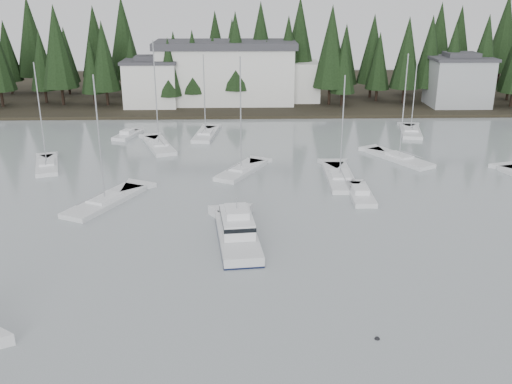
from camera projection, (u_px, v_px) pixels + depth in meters
far_shore_land at (252, 91)px, 118.74m from camera, size 240.00×54.00×1.00m
conifer_treeline at (253, 101)px, 108.40m from camera, size 200.00×22.00×20.00m
house_west at (151, 82)px, 99.79m from camera, size 9.54×7.42×8.75m
house_east_a at (458, 81)px, 100.10m from camera, size 10.60×8.48×9.25m
harbor_inn at (237, 73)px, 102.92m from camera, size 29.50×11.50×10.90m
cabin_cruiser_center at (237, 234)px, 48.51m from camera, size 4.27×10.55×4.41m
sailboat_3 at (206, 136)px, 82.77m from camera, size 3.69×9.13×12.18m
sailboat_4 at (399, 159)px, 71.34m from camera, size 7.04×9.71×13.59m
sailboat_5 at (241, 172)px, 66.55m from camera, size 6.38×8.83×13.85m
sailboat_6 at (105, 203)px, 57.01m from camera, size 7.07×10.31×13.35m
sailboat_7 at (411, 133)px, 84.42m from camera, size 4.37×8.56×11.40m
sailboat_9 at (340, 179)px, 64.22m from camera, size 3.20×10.38×12.19m
sailboat_10 at (47, 167)px, 68.50m from camera, size 4.80×8.54×12.98m
sailboat_12 at (159, 147)px, 77.02m from camera, size 5.87×10.17×14.64m
runabout_1 at (360, 195)px, 58.93m from camera, size 2.35×6.91×1.42m
runabout_3 at (127, 136)px, 82.27m from camera, size 3.74×5.91×1.42m
mooring_buoy_dark at (377, 339)px, 35.13m from camera, size 0.33×0.33×0.33m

